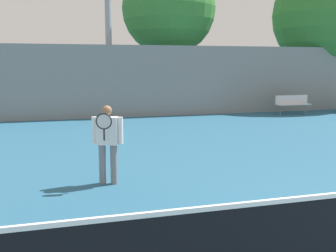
# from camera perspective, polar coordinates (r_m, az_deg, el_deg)

# --- Properties ---
(tennis_player) EXTENTS (0.59, 0.49, 1.57)m
(tennis_player) POSITION_cam_1_polar(r_m,az_deg,el_deg) (7.80, -8.77, -1.98)
(tennis_player) COLOR slate
(tennis_player) RESTS_ON ground_plane
(bench_courtside_far) EXTENTS (1.70, 0.40, 0.89)m
(bench_courtside_far) POSITION_cam_1_polar(r_m,az_deg,el_deg) (19.42, 17.61, 3.30)
(bench_courtside_far) COLOR silver
(bench_courtside_far) RESTS_ON ground_plane
(back_fence) EXTENTS (32.41, 0.06, 3.17)m
(back_fence) POSITION_cam_1_polar(r_m,az_deg,el_deg) (17.71, -2.43, 6.52)
(back_fence) COLOR gray
(back_fence) RESTS_ON ground_plane
(tree_green_tall) EXTENTS (6.06, 6.06, 8.01)m
(tree_green_tall) POSITION_cam_1_polar(r_m,az_deg,el_deg) (24.00, 22.33, 14.63)
(tree_green_tall) COLOR brown
(tree_green_tall) RESTS_ON ground_plane
(tree_green_broad) EXTENTS (4.75, 4.75, 7.52)m
(tree_green_broad) POSITION_cam_1_polar(r_m,az_deg,el_deg) (20.70, 0.11, 16.69)
(tree_green_broad) COLOR brown
(tree_green_broad) RESTS_ON ground_plane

